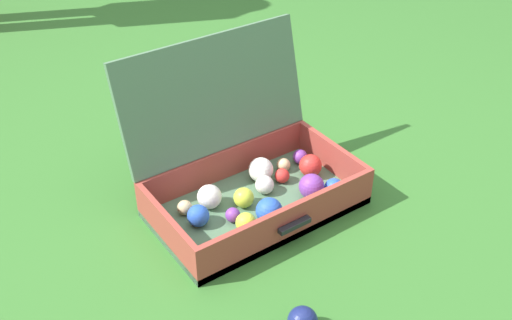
% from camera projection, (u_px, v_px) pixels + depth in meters
% --- Properties ---
extents(ground_plane, '(16.00, 16.00, 0.00)m').
position_uv_depth(ground_plane, '(238.00, 222.00, 1.89)').
color(ground_plane, '#336B28').
extents(open_suitcase, '(0.65, 0.50, 0.50)m').
position_uv_depth(open_suitcase, '(248.00, 173.00, 1.92)').
color(open_suitcase, '#4C7051').
rests_on(open_suitcase, ground).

